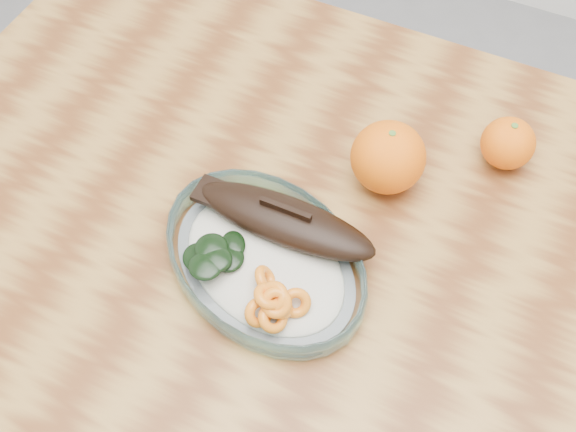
{
  "coord_description": "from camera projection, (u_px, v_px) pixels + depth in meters",
  "views": [
    {
      "loc": [
        0.1,
        -0.39,
        1.44
      ],
      "look_at": [
        -0.1,
        0.03,
        0.77
      ],
      "focal_mm": 45.0,
      "sensor_mm": 36.0,
      "label": 1
    }
  ],
  "objects": [
    {
      "name": "dining_table",
      "position": [
        351.0,
        315.0,
        0.88
      ],
      "size": [
        1.2,
        0.8,
        0.75
      ],
      "color": "brown",
      "rests_on": "ground"
    },
    {
      "name": "plated_meal",
      "position": [
        265.0,
        257.0,
        0.79
      ],
      "size": [
        0.6,
        0.6,
        0.07
      ],
      "rotation": [
        0.0,
        0.0,
        -0.4
      ],
      "color": "white",
      "rests_on": "dining_table"
    },
    {
      "name": "orange_left",
      "position": [
        388.0,
        157.0,
        0.83
      ],
      "size": [
        0.09,
        0.09,
        0.09
      ],
      "primitive_type": "sphere",
      "color": "#E84304",
      "rests_on": "dining_table"
    },
    {
      "name": "orange_right",
      "position": [
        508.0,
        143.0,
        0.86
      ],
      "size": [
        0.06,
        0.06,
        0.06
      ],
      "primitive_type": "sphere",
      "color": "#E84304",
      "rests_on": "dining_table"
    }
  ]
}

